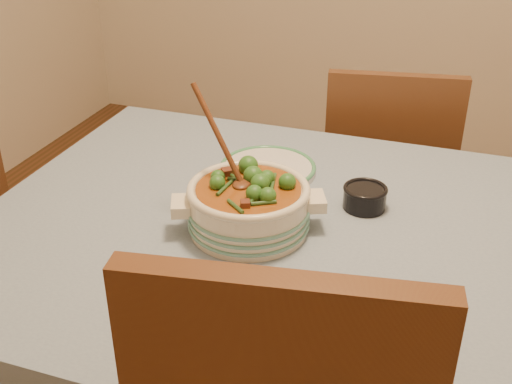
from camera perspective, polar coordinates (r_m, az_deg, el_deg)
dining_table at (r=1.43m, az=8.62°, el=-7.44°), size 1.68×1.08×0.76m
stew_casserole at (r=1.37m, az=-0.68°, el=-0.99°), size 0.33×0.33×0.31m
white_plate at (r=1.63m, az=1.06°, el=2.12°), size 0.29×0.29×0.02m
condiment_bowl at (r=1.49m, az=9.65°, el=-0.36°), size 0.13×0.13×0.05m
chair_far at (r=2.22m, az=11.46°, el=1.60°), size 0.48×0.48×0.89m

